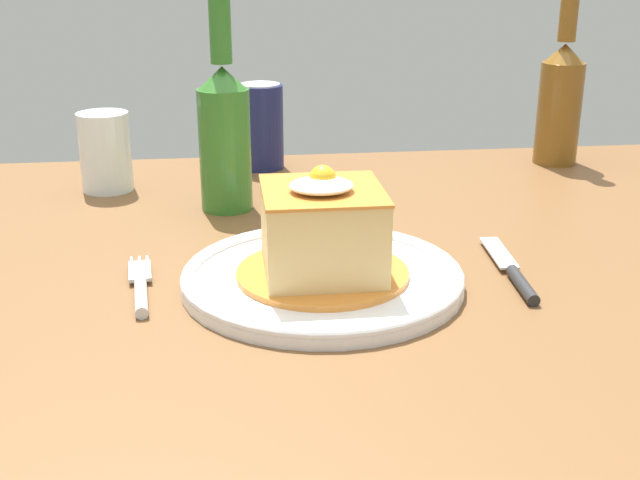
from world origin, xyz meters
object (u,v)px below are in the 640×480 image
at_px(fork, 141,288).
at_px(beer_bottle_green, 224,130).
at_px(beer_bottle_amber, 560,97).
at_px(knife, 516,276).
at_px(soda_can, 261,126).
at_px(main_plate, 322,277).
at_px(drinking_glass, 106,157).

bearing_deg(fork, beer_bottle_green, 71.51).
relative_size(beer_bottle_amber, beer_bottle_green, 1.00).
height_order(knife, soda_can, soda_can).
xyz_separation_m(fork, beer_bottle_green, (0.09, 0.26, 0.09)).
bearing_deg(beer_bottle_amber, knife, -116.39).
distance_m(soda_can, beer_bottle_green, 0.20).
bearing_deg(main_plate, beer_bottle_amber, 46.11).
xyz_separation_m(soda_can, beer_bottle_green, (-0.05, -0.19, 0.04)).
distance_m(main_plate, beer_bottle_amber, 0.59).
height_order(soda_can, beer_bottle_amber, beer_bottle_amber).
bearing_deg(beer_bottle_amber, soda_can, 176.78).
bearing_deg(soda_can, drinking_glass, -157.08).
bearing_deg(fork, soda_can, 72.71).
relative_size(main_plate, beer_bottle_amber, 1.03).
distance_m(main_plate, fork, 0.17).
xyz_separation_m(beer_bottle_amber, beer_bottle_green, (-0.50, -0.17, 0.00)).
bearing_deg(knife, beer_bottle_amber, 63.61).
height_order(main_plate, soda_can, soda_can).
bearing_deg(beer_bottle_amber, main_plate, -133.89).
relative_size(beer_bottle_green, drinking_glass, 2.53).
height_order(main_plate, beer_bottle_green, beer_bottle_green).
distance_m(fork, beer_bottle_amber, 0.72).
distance_m(fork, soda_can, 0.47).
xyz_separation_m(main_plate, soda_can, (-0.04, 0.45, 0.05)).
relative_size(knife, beer_bottle_green, 0.62).
bearing_deg(knife, main_plate, 176.25).
distance_m(knife, beer_bottle_green, 0.40).
distance_m(fork, drinking_glass, 0.37).
xyz_separation_m(main_plate, drinking_glass, (-0.25, 0.36, 0.04)).
distance_m(fork, knife, 0.37).
xyz_separation_m(main_plate, beer_bottle_amber, (0.41, 0.42, 0.09)).
bearing_deg(knife, fork, 177.96).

